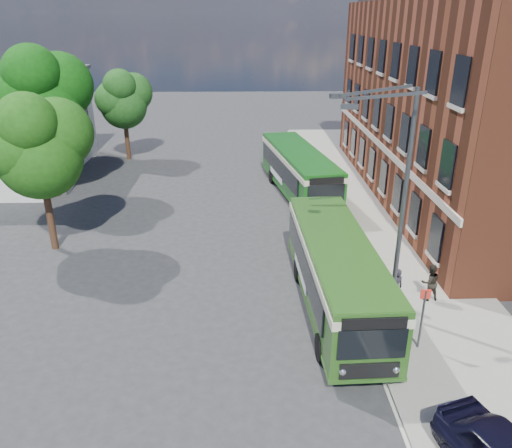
{
  "coord_description": "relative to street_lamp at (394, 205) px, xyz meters",
  "views": [
    {
      "loc": [
        -0.6,
        -18.88,
        11.28
      ],
      "look_at": [
        -0.08,
        2.47,
        2.2
      ],
      "focal_mm": 35.0,
      "sensor_mm": 36.0,
      "label": 1
    }
  ],
  "objects": [
    {
      "name": "brick_office",
      "position": [
        9.16,
        14.0,
        2.18
      ],
      "size": [
        12.1,
        26.0,
        14.2
      ],
      "color": "brown",
      "rests_on": "ground"
    },
    {
      "name": "street_lamp",
      "position": [
        0.0,
        0.0,
        0.0
      ],
      "size": [
        2.96,
        2.38,
        9.0
      ],
      "color": "#3B3F41",
      "rests_on": "ground"
    },
    {
      "name": "tree_left",
      "position": [
        -15.23,
        6.65,
        0.68
      ],
      "size": [
        4.78,
        4.54,
        8.07
      ],
      "color": "#342013",
      "rests_on": "ground"
    },
    {
      "name": "ground",
      "position": [
        -4.84,
        2.0,
        -4.79
      ],
      "size": [
        120.0,
        120.0,
        0.0
      ],
      "primitive_type": "plane",
      "color": "#2A2A2C",
      "rests_on": "ground"
    },
    {
      "name": "bus_rear",
      "position": [
        -1.84,
        14.7,
        -2.96
      ],
      "size": [
        4.44,
        11.33,
        3.02
      ],
      "color": "#125013",
      "rests_on": "ground"
    },
    {
      "name": "white_building",
      "position": [
        -22.84,
        20.0,
        -1.13
      ],
      "size": [
        9.4,
        13.4,
        7.3
      ],
      "color": "beige",
      "rests_on": "ground"
    },
    {
      "name": "tree_mid",
      "position": [
        -17.85,
        14.77,
        1.79
      ],
      "size": [
        5.74,
        5.46,
        9.69
      ],
      "color": "#342013",
      "rests_on": "ground"
    },
    {
      "name": "bus_front",
      "position": [
        -1.78,
        0.75,
        -2.96
      ],
      "size": [
        2.96,
        10.57,
        3.02
      ],
      "color": "#275219",
      "rests_on": "ground"
    },
    {
      "name": "flagpole",
      "position": [
        -17.29,
        15.0,
        0.15
      ],
      "size": [
        0.95,
        0.1,
        9.0
      ],
      "color": "#3B3F41",
      "rests_on": "ground"
    },
    {
      "name": "pavement",
      "position": [
        2.16,
        10.0,
        -4.72
      ],
      "size": [
        6.0,
        48.0,
        0.15
      ],
      "primitive_type": "cube",
      "color": "gray",
      "rests_on": "ground"
    },
    {
      "name": "bus_stop_sign",
      "position": [
        0.76,
        -2.2,
        -3.28
      ],
      "size": [
        0.35,
        0.08,
        2.52
      ],
      "color": "#3B3F41",
      "rests_on": "ground"
    },
    {
      "name": "pedestrian_b",
      "position": [
        2.23,
        1.02,
        -3.83
      ],
      "size": [
        0.86,
        0.71,
        1.62
      ],
      "primitive_type": "imported",
      "rotation": [
        0.0,
        0.0,
        3.27
      ],
      "color": "black",
      "rests_on": "pavement"
    },
    {
      "name": "tree_right",
      "position": [
        -15.0,
        23.74,
        0.18
      ],
      "size": [
        4.34,
        4.13,
        7.34
      ],
      "color": "#342013",
      "rests_on": "ground"
    },
    {
      "name": "kerb_line",
      "position": [
        -0.89,
        10.0,
        -4.79
      ],
      "size": [
        0.12,
        48.0,
        0.01
      ],
      "primitive_type": "cube",
      "color": "beige",
      "rests_on": "ground"
    },
    {
      "name": "pedestrian_a",
      "position": [
        0.61,
        0.5,
        -3.77
      ],
      "size": [
        0.7,
        0.53,
        1.74
      ],
      "primitive_type": "imported",
      "rotation": [
        0.0,
        0.0,
        3.33
      ],
      "color": "black",
      "rests_on": "pavement"
    }
  ]
}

